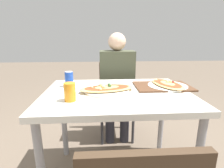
% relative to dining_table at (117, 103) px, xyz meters
% --- Properties ---
extents(dining_table, '(1.07, 0.78, 0.76)m').
position_rel_dining_table_xyz_m(dining_table, '(0.00, 0.00, 0.00)').
color(dining_table, silver).
rests_on(dining_table, ground_plane).
extents(chair_far_seated, '(0.40, 0.40, 0.86)m').
position_rel_dining_table_xyz_m(chair_far_seated, '(0.06, 0.71, -0.17)').
color(chair_far_seated, '#3F2D1E').
rests_on(chair_far_seated, ground_plane).
extents(person_seated, '(0.36, 0.25, 1.20)m').
position_rel_dining_table_xyz_m(person_seated, '(0.06, 0.60, 0.03)').
color(person_seated, '#2D2D38').
rests_on(person_seated, ground_plane).
extents(pizza_main, '(0.44, 0.33, 0.06)m').
position_rel_dining_table_xyz_m(pizza_main, '(-0.07, 0.02, 0.11)').
color(pizza_main, white).
rests_on(pizza_main, dining_table).
extents(soda_can, '(0.07, 0.07, 0.12)m').
position_rel_dining_table_xyz_m(soda_can, '(-0.37, 0.17, 0.15)').
color(soda_can, '#1E47B2').
rests_on(soda_can, dining_table).
extents(drink_glass, '(0.07, 0.07, 0.12)m').
position_rel_dining_table_xyz_m(drink_glass, '(-0.31, -0.16, 0.15)').
color(drink_glass, orange).
rests_on(drink_glass, dining_table).
extents(serving_tray, '(0.44, 0.30, 0.01)m').
position_rel_dining_table_xyz_m(serving_tray, '(0.38, 0.11, 0.09)').
color(serving_tray, brown).
rests_on(serving_tray, dining_table).
extents(pizza_second, '(0.31, 0.39, 0.05)m').
position_rel_dining_table_xyz_m(pizza_second, '(0.42, 0.11, 0.11)').
color(pizza_second, white).
rests_on(pizza_second, dining_table).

